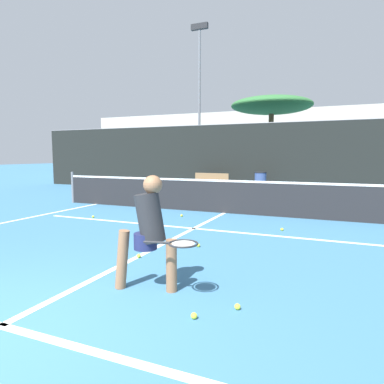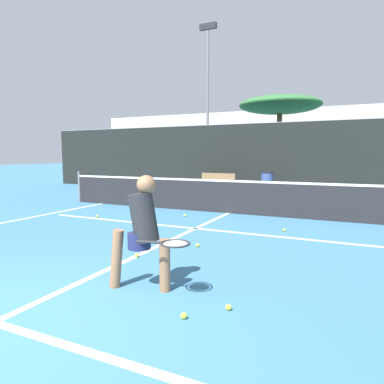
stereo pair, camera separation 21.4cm
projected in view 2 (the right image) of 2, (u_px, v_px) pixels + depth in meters
name	position (u px, v px, depth m)	size (l,w,h in m)	color
court_service_line	(195.00, 228.00, 7.68)	(8.25, 0.10, 0.01)	white
court_center_mark	(168.00, 241.00, 6.53)	(0.10, 7.04, 0.01)	white
court_sideline_left	(8.00, 222.00, 8.44)	(0.10, 8.04, 0.01)	white
net	(228.00, 195.00, 9.65)	(11.09, 0.09, 1.07)	slate
fence_back	(272.00, 158.00, 14.59)	(24.00, 0.06, 3.02)	black
player_practicing	(143.00, 228.00, 4.12)	(1.16, 0.48, 1.41)	#8C6042
tennis_ball_scattered_0	(184.00, 316.00, 3.44)	(0.07, 0.07, 0.07)	#D1E033
tennis_ball_scattered_1	(228.00, 307.00, 3.63)	(0.07, 0.07, 0.07)	#D1E033
tennis_ball_scattered_2	(97.00, 216.00, 9.05)	(0.07, 0.07, 0.07)	#D1E033
tennis_ball_scattered_3	(185.00, 215.00, 9.15)	(0.07, 0.07, 0.07)	#D1E033
tennis_ball_scattered_4	(198.00, 245.00, 6.13)	(0.07, 0.07, 0.07)	#D1E033
tennis_ball_scattered_6	(284.00, 230.00, 7.38)	(0.07, 0.07, 0.07)	#D1E033
tennis_ball_scattered_7	(137.00, 255.00, 5.52)	(0.07, 0.07, 0.07)	#D1E033
courtside_bench	(217.00, 182.00, 14.78)	(1.60, 0.48, 0.86)	olive
trash_bin	(267.00, 183.00, 14.07)	(0.50, 0.50, 0.95)	#384C7F
parked_car	(276.00, 175.00, 16.76)	(1.77, 4.19, 1.53)	#B7B7BC
floodlight_mast	(208.00, 84.00, 21.70)	(1.10, 0.24, 9.81)	slate
tree_west	(280.00, 106.00, 18.36)	(4.36, 4.36, 4.76)	brown
building_far	(309.00, 143.00, 26.44)	(36.00, 2.40, 5.13)	beige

